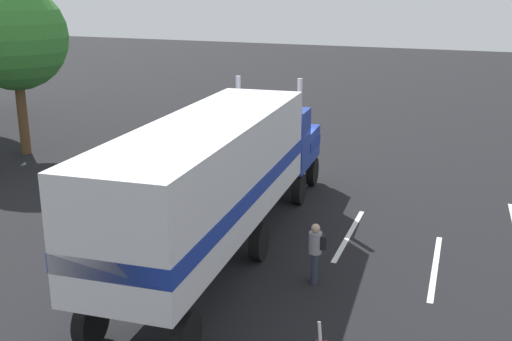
{
  "coord_description": "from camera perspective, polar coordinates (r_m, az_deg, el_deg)",
  "views": [
    {
      "loc": [
        -20.68,
        -7.83,
        7.45
      ],
      "look_at": [
        -2.51,
        -0.15,
        1.6
      ],
      "focal_mm": 43.51,
      "sensor_mm": 36.0,
      "label": 1
    }
  ],
  "objects": [
    {
      "name": "ground_plane",
      "position": [
        23.33,
        2.06,
        -2.11
      ],
      "size": [
        120.0,
        120.0,
        0.0
      ],
      "primitive_type": "plane",
      "color": "black"
    },
    {
      "name": "tree_right",
      "position": [
        29.96,
        -21.35,
        11.32
      ],
      "size": [
        4.7,
        4.7,
        7.68
      ],
      "color": "brown",
      "rests_on": "ground_plane"
    },
    {
      "name": "lane_stripe_mid",
      "position": [
        18.09,
        16.15,
        -8.48
      ],
      "size": [
        4.4,
        0.47,
        0.01
      ],
      "primitive_type": "cube",
      "rotation": [
        0.0,
        0.0,
        0.07
      ],
      "color": "silver",
      "rests_on": "ground_plane"
    },
    {
      "name": "semi_truck",
      "position": [
        17.39,
        -3.11,
        0.04
      ],
      "size": [
        14.35,
        4.24,
        4.5
      ],
      "color": "#193399",
      "rests_on": "ground_plane"
    },
    {
      "name": "lane_stripe_near",
      "position": [
        19.73,
        8.56,
        -5.85
      ],
      "size": [
        4.4,
        0.4,
        0.01
      ],
      "primitive_type": "cube",
      "rotation": [
        0.0,
        0.0,
        0.05
      ],
      "color": "silver",
      "rests_on": "ground_plane"
    },
    {
      "name": "person_bystander",
      "position": [
        16.27,
        5.52,
        -7.32
      ],
      "size": [
        0.38,
        0.48,
        1.63
      ],
      "color": "#2D3347",
      "rests_on": "ground_plane"
    }
  ]
}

